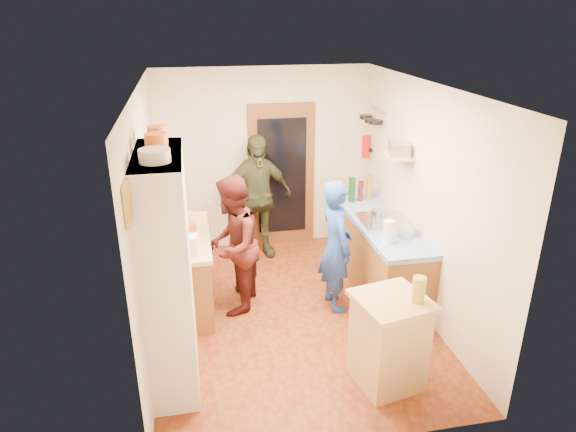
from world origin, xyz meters
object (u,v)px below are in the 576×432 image
object	(u,v)px
island_base	(389,343)
person_hob	(339,246)
hutch_body	(168,272)
right_counter_base	(376,253)
person_back	(257,197)
person_left	(236,244)

from	to	relation	value
island_base	person_hob	bearing A→B (deg)	93.55
hutch_body	island_base	bearing A→B (deg)	-15.21
right_counter_base	person_hob	size ratio (longest dim) A/B	1.40
island_base	person_hob	size ratio (longest dim) A/B	0.55
hutch_body	right_counter_base	world-z (taller)	hutch_body
person_back	right_counter_base	bearing A→B (deg)	-52.81
person_back	person_left	bearing A→B (deg)	-121.95
hutch_body	person_left	size ratio (longest dim) A/B	1.35
person_left	person_back	world-z (taller)	person_back
right_counter_base	person_left	bearing A→B (deg)	-173.15
person_left	person_back	xyz separation A→B (m)	(0.43, 1.32, 0.07)
person_hob	right_counter_base	bearing A→B (deg)	-60.35
person_left	person_back	distance (m)	1.39
island_base	hutch_body	bearing A→B (deg)	164.79
island_base	person_left	bearing A→B (deg)	127.58
island_base	person_hob	world-z (taller)	person_hob
person_back	person_hob	bearing A→B (deg)	-78.68
hutch_body	right_counter_base	xyz separation A→B (m)	(2.50, 1.30, -0.68)
right_counter_base	person_left	distance (m)	1.85
hutch_body	person_hob	size ratio (longest dim) A/B	1.40
island_base	person_hob	distance (m)	1.43
hutch_body	person_hob	world-z (taller)	hutch_body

